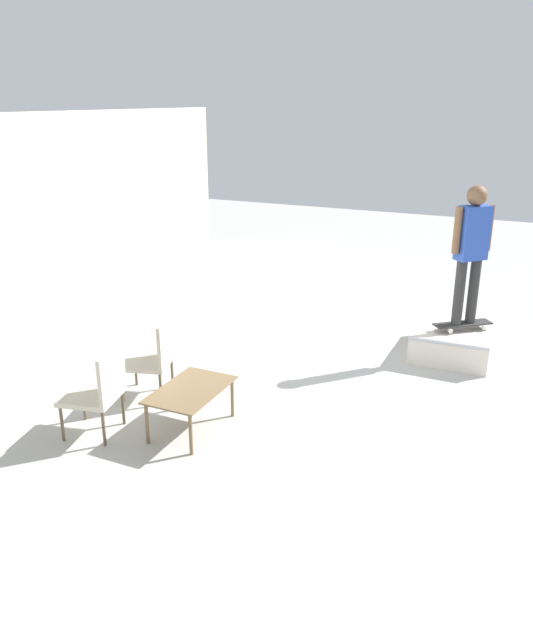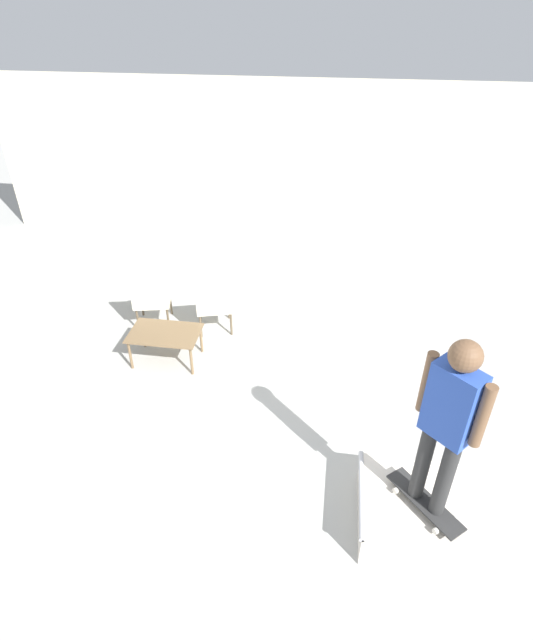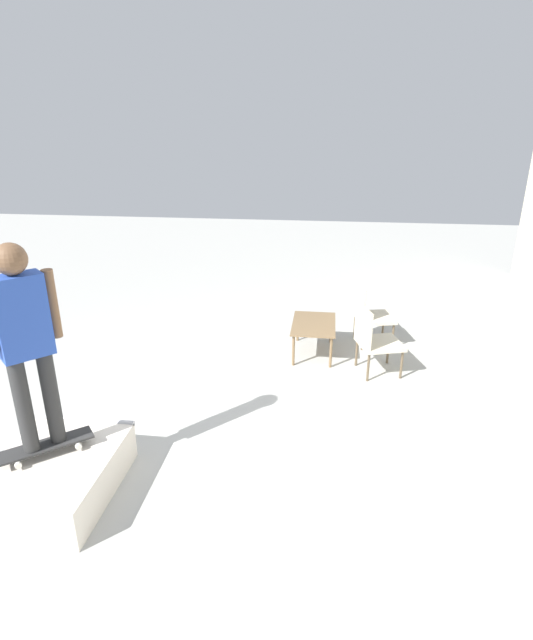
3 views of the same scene
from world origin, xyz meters
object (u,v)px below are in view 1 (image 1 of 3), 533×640
(skateboard_on_ramp, at_px, (463,324))
(coffee_table, at_px, (191,393))
(person_skater, at_px, (472,244))
(patio_chair_left, at_px, (99,389))
(patio_chair_right, at_px, (154,355))
(skate_ramp_box, at_px, (455,341))

(skateboard_on_ramp, relative_size, coffee_table, 0.77)
(person_skater, distance_m, patio_chair_left, 4.73)
(person_skater, bearing_deg, patio_chair_left, -176.80)
(patio_chair_left, bearing_deg, coffee_table, 107.37)
(coffee_table, distance_m, patio_chair_right, 0.92)
(skate_ramp_box, relative_size, patio_chair_left, 1.36)
(skateboard_on_ramp, distance_m, coffee_table, 3.80)
(skateboard_on_ramp, relative_size, patio_chair_left, 0.79)
(coffee_table, relative_size, patio_chair_right, 1.03)
(skateboard_on_ramp, xyz_separation_m, person_skater, (0.00, -0.00, 1.05))
(skate_ramp_box, height_order, coffee_table, coffee_table)
(coffee_table, bearing_deg, patio_chair_left, 120.13)
(skateboard_on_ramp, xyz_separation_m, patio_chair_right, (-2.62, 2.94, 0.05))
(person_skater, distance_m, coffee_table, 3.95)
(patio_chair_left, bearing_deg, person_skater, 127.71)
(person_skater, relative_size, coffee_table, 1.88)
(patio_chair_right, bearing_deg, skateboard_on_ramp, 115.09)
(coffee_table, bearing_deg, skateboard_on_ramp, -34.87)
(coffee_table, xyz_separation_m, patio_chair_left, (-0.45, 0.77, 0.09))
(skateboard_on_ramp, height_order, patio_chair_right, patio_chair_right)
(patio_chair_right, bearing_deg, person_skater, 115.09)
(skate_ramp_box, xyz_separation_m, patio_chair_left, (-3.62, 2.86, 0.31))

